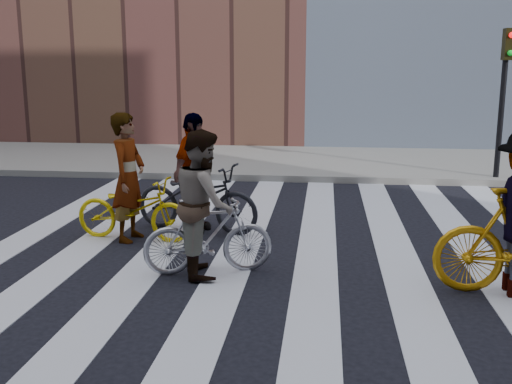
% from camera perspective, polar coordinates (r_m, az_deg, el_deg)
% --- Properties ---
extents(ground, '(100.00, 100.00, 0.00)m').
position_cam_1_polar(ground, '(8.56, 2.13, -5.48)').
color(ground, black).
rests_on(ground, ground).
extents(sidewalk_far, '(100.00, 5.00, 0.15)m').
position_cam_1_polar(sidewalk_far, '(15.86, 4.29, 2.89)').
color(sidewalk_far, gray).
rests_on(sidewalk_far, ground).
extents(zebra_crosswalk, '(8.25, 10.00, 0.01)m').
position_cam_1_polar(zebra_crosswalk, '(8.56, 2.13, -5.44)').
color(zebra_crosswalk, silver).
rests_on(zebra_crosswalk, ground).
extents(traffic_signal, '(0.22, 0.42, 3.33)m').
position_cam_1_polar(traffic_signal, '(13.99, 22.63, 9.89)').
color(traffic_signal, black).
rests_on(traffic_signal, ground).
extents(bike_yellow_left, '(1.86, 0.85, 0.94)m').
position_cam_1_polar(bike_yellow_left, '(9.09, -11.63, -1.60)').
color(bike_yellow_left, yellow).
rests_on(bike_yellow_left, ground).
extents(bike_silver_mid, '(1.68, 0.90, 0.97)m').
position_cam_1_polar(bike_silver_mid, '(7.49, -4.58, -4.20)').
color(bike_silver_mid, '#AAABB4').
rests_on(bike_silver_mid, ground).
extents(bike_dark_rear, '(2.16, 1.18, 1.08)m').
position_cam_1_polar(bike_dark_rear, '(9.40, -5.67, -0.56)').
color(bike_dark_rear, black).
rests_on(bike_dark_rear, ground).
extents(rider_left, '(0.54, 0.75, 1.90)m').
position_cam_1_polar(rider_left, '(9.01, -12.05, 1.37)').
color(rider_left, slate).
rests_on(rider_left, ground).
extents(rider_mid, '(0.91, 1.04, 1.82)m').
position_cam_1_polar(rider_mid, '(7.39, -5.01, -1.04)').
color(rider_mid, slate).
rests_on(rider_mid, ground).
extents(rider_rear, '(0.70, 1.17, 1.86)m').
position_cam_1_polar(rider_rear, '(9.33, -6.02, 1.81)').
color(rider_rear, slate).
rests_on(rider_rear, ground).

